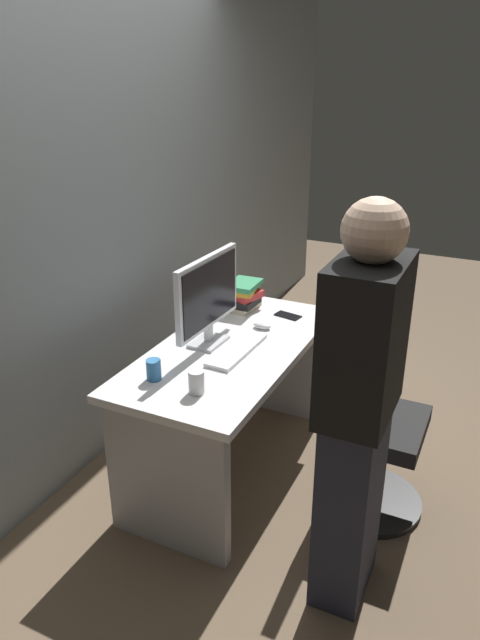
{
  "coord_description": "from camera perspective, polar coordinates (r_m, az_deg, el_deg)",
  "views": [
    {
      "loc": [
        -2.37,
        -1.18,
        2.01
      ],
      "look_at": [
        0.0,
        -0.05,
        0.88
      ],
      "focal_mm": 32.99,
      "sensor_mm": 36.0,
      "label": 1
    }
  ],
  "objects": [
    {
      "name": "ground_plane",
      "position": [
        3.33,
        -0.8,
        -13.84
      ],
      "size": [
        9.0,
        9.0,
        0.0
      ],
      "primitive_type": "plane",
      "color": "brown"
    },
    {
      "name": "wall_back",
      "position": [
        3.11,
        -14.07,
        13.21
      ],
      "size": [
        6.4,
        0.1,
        3.0
      ],
      "primitive_type": "cube",
      "color": "gray",
      "rests_on": "ground"
    },
    {
      "name": "desk",
      "position": [
        3.05,
        -0.85,
        -6.32
      ],
      "size": [
        1.4,
        0.68,
        0.73
      ],
      "color": "white",
      "rests_on": "ground"
    },
    {
      "name": "office_chair",
      "position": [
        2.92,
        11.95,
        -10.16
      ],
      "size": [
        0.52,
        0.52,
        0.94
      ],
      "color": "black",
      "rests_on": "ground"
    },
    {
      "name": "person_at_desk",
      "position": [
        2.23,
        11.33,
        -8.9
      ],
      "size": [
        0.4,
        0.24,
        1.64
      ],
      "color": "#262838",
      "rests_on": "ground"
    },
    {
      "name": "monitor",
      "position": [
        2.88,
        -3.13,
        2.35
      ],
      "size": [
        0.54,
        0.15,
        0.46
      ],
      "color": "silver",
      "rests_on": "desk"
    },
    {
      "name": "keyboard",
      "position": [
        2.88,
        -0.3,
        -2.91
      ],
      "size": [
        0.43,
        0.14,
        0.02
      ],
      "primitive_type": "cube",
      "rotation": [
        0.0,
        0.0,
        -0.02
      ],
      "color": "white",
      "rests_on": "desk"
    },
    {
      "name": "mouse",
      "position": [
        3.13,
        2.17,
        -0.55
      ],
      "size": [
        0.06,
        0.1,
        0.03
      ],
      "primitive_type": "ellipsoid",
      "color": "white",
      "rests_on": "desk"
    },
    {
      "name": "cup_near_keyboard",
      "position": [
        2.52,
        -4.25,
        -6.01
      ],
      "size": [
        0.07,
        0.07,
        0.1
      ],
      "primitive_type": "cylinder",
      "color": "silver",
      "rests_on": "desk"
    },
    {
      "name": "cup_by_monitor",
      "position": [
        2.65,
        -8.37,
        -4.8
      ],
      "size": [
        0.07,
        0.07,
        0.1
      ],
      "primitive_type": "cylinder",
      "color": "#3372B2",
      "rests_on": "desk"
    },
    {
      "name": "book_stack",
      "position": [
        3.36,
        0.49,
        2.46
      ],
      "size": [
        0.22,
        0.18,
        0.16
      ],
      "color": "beige",
      "rests_on": "desk"
    },
    {
      "name": "cell_phone",
      "position": [
        3.3,
        4.67,
        0.43
      ],
      "size": [
        0.1,
        0.15,
        0.01
      ],
      "primitive_type": "cube",
      "rotation": [
        0.0,
        0.0,
        -0.19
      ],
      "color": "black",
      "rests_on": "desk"
    },
    {
      "name": "handbag",
      "position": [
        3.68,
        11.28,
        -7.76
      ],
      "size": [
        0.34,
        0.14,
        0.38
      ],
      "color": "#4C3356",
      "rests_on": "ground"
    }
  ]
}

